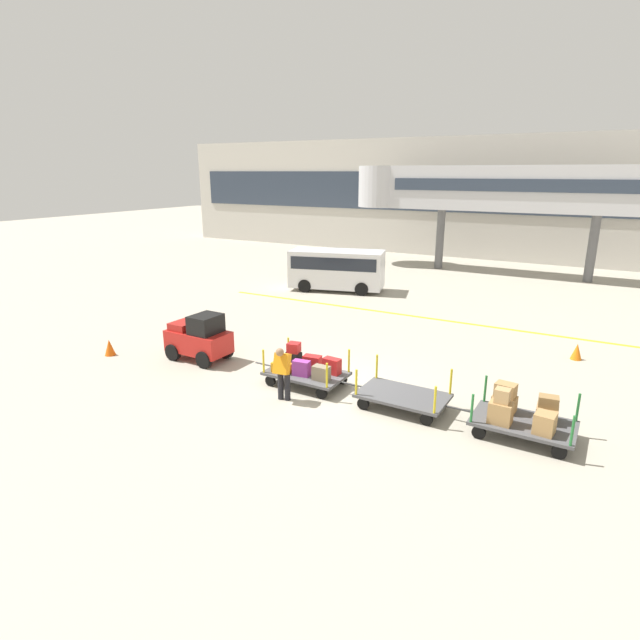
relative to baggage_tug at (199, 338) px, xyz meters
The scene contains 12 objects.
ground_plane 4.89m from the baggage_tug, ahead, with size 120.00×120.00×0.00m, color #A8A08E.
apron_lead_line 9.94m from the baggage_tug, 59.44° to the left, with size 20.13×0.20×0.01m, color yellow.
terminal_building 26.86m from the baggage_tug, 79.57° to the left, with size 54.21×2.51×8.40m.
jet_bridge 21.15m from the baggage_tug, 77.24° to the left, with size 17.81×3.00×6.37m.
baggage_tug is the anchor object (origin of this frame).
baggage_cart_lead 4.17m from the baggage_tug, ahead, with size 3.01×1.45×1.10m.
baggage_cart_middle 7.17m from the baggage_tug, ahead, with size 3.01×1.45×1.10m.
baggage_cart_tail 10.12m from the baggage_tug, ahead, with size 3.01×1.45×1.26m.
baggage_handler 4.36m from the baggage_tug, 17.46° to the right, with size 0.46×0.48×1.56m.
shuttle_van 11.38m from the baggage_tug, 94.12° to the left, with size 5.13×3.08×2.10m.
safety_cone_near 12.53m from the baggage_tug, 29.41° to the left, with size 0.36×0.36×0.55m, color orange.
safety_cone_far 3.24m from the baggage_tug, 157.95° to the right, with size 0.36×0.36×0.55m, color #EA590F.
Camera 1 is at (6.48, -12.15, 6.03)m, focal length 28.62 mm.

